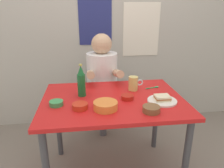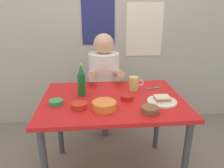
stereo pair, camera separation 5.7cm
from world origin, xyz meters
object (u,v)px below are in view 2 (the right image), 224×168
object	(u,v)px
dining_table	(113,109)
person_seated	(104,73)
stool	(105,108)
condiment_bowl_brown	(150,109)
beer_bottle	(81,81)
sandwich	(162,98)
plate_orange	(162,102)
beer_mug	(134,84)

from	to	relation	value
dining_table	person_seated	size ratio (longest dim) A/B	1.53
stool	condiment_bowl_brown	size ratio (longest dim) A/B	3.75
condiment_bowl_brown	beer_bottle	bearing A→B (deg)	143.48
beer_bottle	condiment_bowl_brown	xyz separation A→B (m)	(0.47, -0.35, -0.10)
person_seated	sandwich	world-z (taller)	person_seated
dining_table	plate_orange	bearing A→B (deg)	-17.47
beer_bottle	sandwich	bearing A→B (deg)	-17.95
dining_table	plate_orange	xyz separation A→B (m)	(0.36, -0.11, 0.10)
person_seated	stool	bearing A→B (deg)	90.00
dining_table	stool	xyz separation A→B (m)	(-0.03, 0.63, -0.30)
sandwich	beer_mug	size ratio (longest dim) A/B	0.87
sandwich	beer_bottle	bearing A→B (deg)	162.05
dining_table	beer_mug	xyz separation A→B (m)	(0.20, 0.15, 0.15)
plate_orange	condiment_bowl_brown	world-z (taller)	condiment_bowl_brown
dining_table	beer_bottle	xyz separation A→B (m)	(-0.24, 0.08, 0.21)
stool	beer_bottle	xyz separation A→B (m)	(-0.21, -0.55, 0.51)
stool	plate_orange	world-z (taller)	plate_orange
plate_orange	sandwich	xyz separation A→B (m)	(0.00, 0.00, 0.02)
person_seated	plate_orange	distance (m)	0.83
sandwich	dining_table	bearing A→B (deg)	162.53
beer_bottle	plate_orange	bearing A→B (deg)	-17.95
sandwich	beer_bottle	xyz separation A→B (m)	(-0.60, 0.19, 0.09)
person_seated	condiment_bowl_brown	world-z (taller)	person_seated
beer_mug	condiment_bowl_brown	world-z (taller)	beer_mug
person_seated	beer_mug	bearing A→B (deg)	-63.83
beer_mug	condiment_bowl_brown	size ratio (longest dim) A/B	1.05
beer_mug	dining_table	bearing A→B (deg)	-142.62
dining_table	beer_bottle	world-z (taller)	beer_bottle
plate_orange	beer_bottle	distance (m)	0.64
person_seated	beer_mug	world-z (taller)	person_seated
stool	beer_mug	world-z (taller)	beer_mug
sandwich	condiment_bowl_brown	world-z (taller)	sandwich
stool	person_seated	xyz separation A→B (m)	(0.00, -0.01, 0.42)
stool	sandwich	size ratio (longest dim) A/B	4.09
plate_orange	beer_bottle	bearing A→B (deg)	162.05
dining_table	person_seated	world-z (taller)	person_seated
stool	plate_orange	xyz separation A→B (m)	(0.39, -0.74, 0.40)
sandwich	beer_bottle	world-z (taller)	beer_bottle
stool	condiment_bowl_brown	bearing A→B (deg)	-73.82
plate_orange	beer_bottle	size ratio (longest dim) A/B	0.84
person_seated	sandwich	xyz separation A→B (m)	(0.39, -0.73, 0.01)
beer_mug	beer_bottle	distance (m)	0.45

